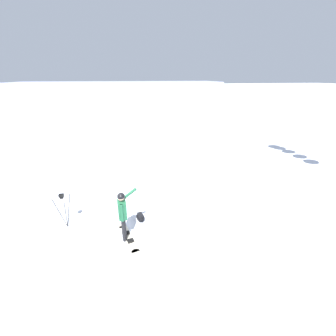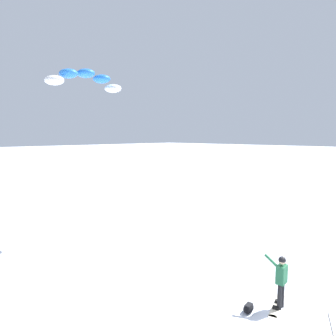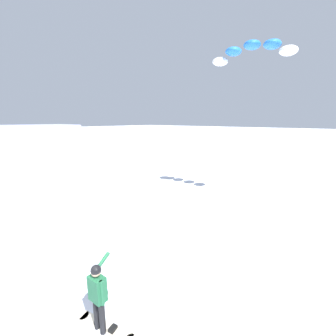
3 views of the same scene
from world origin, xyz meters
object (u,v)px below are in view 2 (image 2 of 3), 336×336
(snowboarder, at_px, (281,276))
(traction_kite, at_px, (86,79))
(gear_bag_large, at_px, (249,308))
(snowboard, at_px, (277,306))

(snowboarder, relative_size, traction_kite, 0.41)
(snowboarder, bearing_deg, gear_bag_large, -33.37)
(snowboarder, relative_size, gear_bag_large, 3.26)
(snowboarder, bearing_deg, traction_kite, -85.32)
(gear_bag_large, bearing_deg, snowboard, 152.69)
(traction_kite, height_order, gear_bag_large, traction_kite)
(snowboard, bearing_deg, gear_bag_large, -27.31)
(snowboarder, xyz_separation_m, traction_kite, (0.83, -10.08, 7.36))
(snowboard, xyz_separation_m, gear_bag_large, (0.97, -0.50, 0.12))
(traction_kite, bearing_deg, snowboarder, 94.68)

